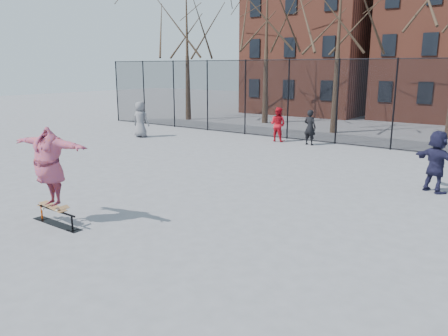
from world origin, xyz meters
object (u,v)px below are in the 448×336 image
Objects in this scene: skater at (49,166)px; bystander_navy at (436,161)px; skate_rail at (56,219)px; bystander_black at (310,127)px; bystander_red at (278,124)px; bystander_grey at (141,119)px; skateboard at (53,207)px.

skater reaches higher than bystander_navy.
bystander_black reaches higher than skate_rail.
bystander_red reaches higher than skate_rail.
bystander_navy is at bearing 159.95° from bystander_grey.
skate_rail is 10.52m from bystander_navy.
skateboard is 0.48× the size of bystander_grey.
bystander_grey is (-7.99, 10.33, 0.52)m from skateboard.
bystander_grey is 7.16m from bystander_red.
bystander_red is 0.92× the size of bystander_navy.
skater is at bearing 79.27° from bystander_navy.
skate_rail is 0.29m from skateboard.
bystander_black reaches higher than skateboard.
skater reaches higher than bystander_grey.
bystander_black is at bearing -179.98° from bystander_red.
bystander_red is at bearing 96.49° from skateboard.
bystander_red is (-1.52, 13.39, -0.54)m from skater.
skateboard is 0.49× the size of bystander_navy.
skate_rail is 0.98× the size of bystander_black.
skate_rail is 0.73× the size of skater.
skateboard is 13.40m from bystander_black.
skater is 13.40m from bystander_black.
skater is 1.33× the size of bystander_red.
bystander_red is 9.69m from bystander_navy.
skater reaches higher than skate_rail.
skater reaches higher than bystander_red.
skater is 1.22× the size of bystander_navy.
skate_rail is at bearing 79.71° from bystander_navy.
skateboard is 0.97m from skater.
skater is 1.35× the size of bystander_black.
bystander_grey is 8.75m from bystander_black.
bystander_red is at bearing 96.92° from skate_rail.
skateboard is 0.54× the size of bystander_black.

